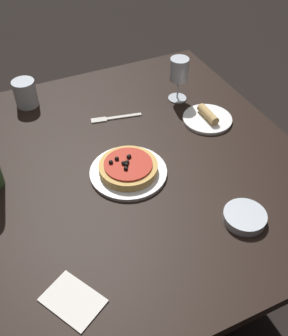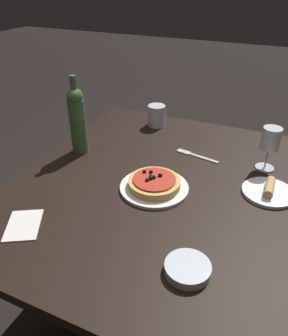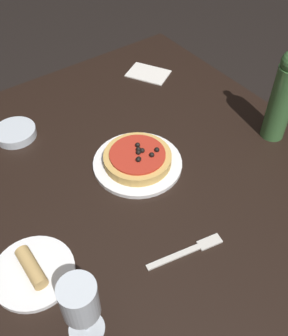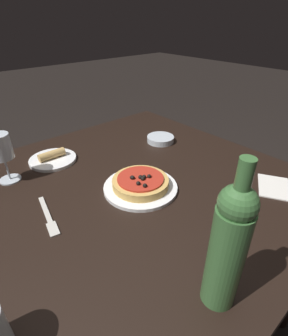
# 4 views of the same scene
# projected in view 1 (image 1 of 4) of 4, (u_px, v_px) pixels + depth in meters

# --- Properties ---
(ground_plane) EXTENTS (14.00, 14.00, 0.00)m
(ground_plane) POSITION_uv_depth(u_px,v_px,m) (137.00, 283.00, 1.83)
(ground_plane) COLOR black
(dining_table) EXTENTS (1.21, 1.10, 0.78)m
(dining_table) POSITION_uv_depth(u_px,v_px,m) (134.00, 180.00, 1.36)
(dining_table) COLOR black
(dining_table) RESTS_ON ground_plane
(dinner_plate) EXTENTS (0.25, 0.25, 0.01)m
(dinner_plate) POSITION_uv_depth(u_px,v_px,m) (128.00, 172.00, 1.25)
(dinner_plate) COLOR white
(dinner_plate) RESTS_ON dining_table
(pizza) EXTENTS (0.19, 0.19, 0.04)m
(pizza) POSITION_uv_depth(u_px,v_px,m) (128.00, 167.00, 1.23)
(pizza) COLOR tan
(pizza) RESTS_ON dinner_plate
(wine_glass) EXTENTS (0.07, 0.07, 0.17)m
(wine_glass) POSITION_uv_depth(u_px,v_px,m) (179.00, 71.00, 1.47)
(wine_glass) COLOR silver
(wine_glass) RESTS_ON dining_table
(water_cup) EXTENTS (0.09, 0.09, 0.10)m
(water_cup) POSITION_uv_depth(u_px,v_px,m) (25.00, 93.00, 1.49)
(water_cup) COLOR silver
(water_cup) RESTS_ON dining_table
(side_bowl) EXTENTS (0.12, 0.12, 0.03)m
(side_bowl) POSITION_uv_depth(u_px,v_px,m) (245.00, 217.00, 1.10)
(side_bowl) COLOR silver
(side_bowl) RESTS_ON dining_table
(fork) EXTENTS (0.06, 0.19, 0.00)m
(fork) POSITION_uv_depth(u_px,v_px,m) (113.00, 118.00, 1.46)
(fork) COLOR beige
(fork) RESTS_ON dining_table
(side_plate) EXTENTS (0.18, 0.18, 0.04)m
(side_plate) POSITION_uv_depth(u_px,v_px,m) (207.00, 118.00, 1.45)
(side_plate) COLOR white
(side_plate) RESTS_ON dining_table
(paper_napkin) EXTENTS (0.17, 0.16, 0.00)m
(paper_napkin) POSITION_uv_depth(u_px,v_px,m) (73.00, 300.00, 0.93)
(paper_napkin) COLOR silver
(paper_napkin) RESTS_ON dining_table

